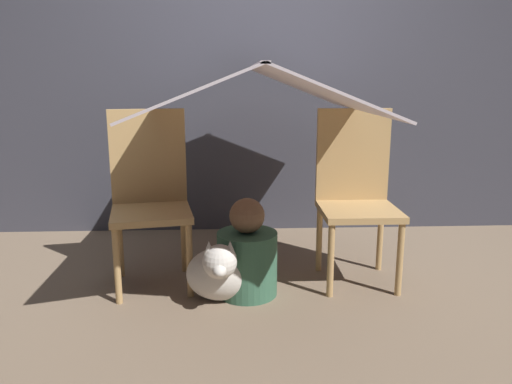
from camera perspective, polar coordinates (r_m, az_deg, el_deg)
ground_plane at (r=2.74m, az=0.22°, el=-12.26°), size 8.80×8.80×0.00m
wall_back at (r=3.79m, az=-0.78°, el=14.24°), size 7.00×0.05×2.50m
chair_left at (r=2.89m, az=-12.01°, el=-0.07°), size 0.50×0.50×0.99m
chair_right at (r=2.94m, az=11.35°, el=0.18°), size 0.43×0.43×0.99m
sheet_canopy at (r=2.70m, az=-0.00°, el=11.78°), size 1.17×1.60×0.24m
person_front at (r=2.73m, az=-1.01°, el=-7.34°), size 0.33×0.33×0.54m
dog at (r=2.66m, az=-4.07°, el=-9.04°), size 0.37×0.38×0.38m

